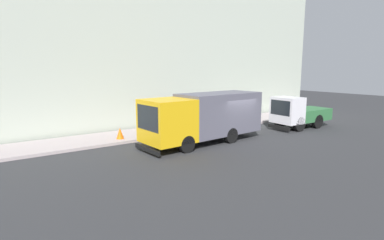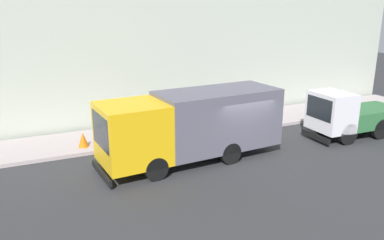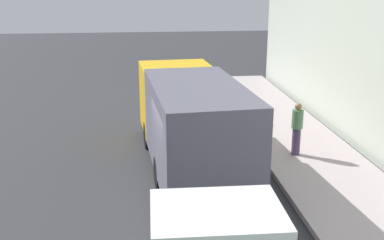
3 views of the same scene
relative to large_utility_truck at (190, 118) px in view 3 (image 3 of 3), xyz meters
The scene contains 5 objects.
ground 2.69m from the large_utility_truck, 107.40° to the right, with size 80.00×80.00×0.00m, color #2F2F32.
sidewalk 4.72m from the large_utility_truck, 27.40° to the right, with size 3.21×30.00×0.16m, color #AD9F9F.
large_utility_truck is the anchor object (origin of this frame).
pedestrian_walking 3.53m from the large_utility_truck, ahead, with size 0.46×0.46×1.71m.
traffic_cone_orange 5.15m from the large_utility_truck, 51.77° to the left, with size 0.46×0.46×0.66m, color orange.
Camera 3 is at (-0.76, -11.26, 5.62)m, focal length 44.12 mm.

